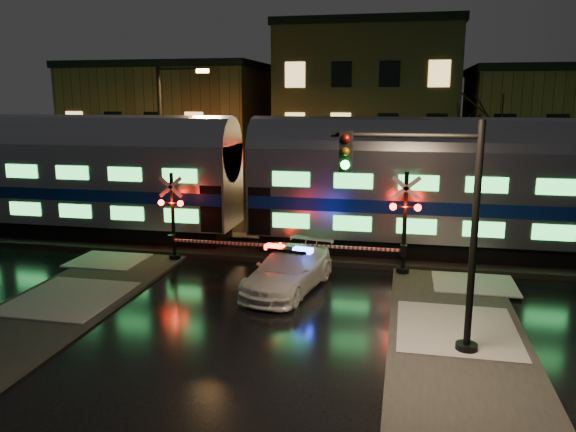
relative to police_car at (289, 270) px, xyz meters
The scene contains 13 objects.
ground 1.09m from the police_car, 163.21° to the left, with size 120.00×120.00×0.00m, color black.
ballast 5.32m from the police_car, 98.19° to the left, with size 90.00×4.20×0.24m, color black.
sidewalk_left 9.30m from the police_car, 141.48° to the right, with size 4.00×20.00×0.12m, color #2D2D2D.
sidewalk_right 8.18m from the police_car, 45.13° to the right, with size 4.00×20.00×0.12m, color #2D2D2D.
building_left 26.40m from the police_car, 121.75° to the left, with size 14.00×10.00×9.00m, color brown.
building_mid 23.30m from the police_car, 86.86° to the left, with size 12.00×11.00×11.50m, color brown.
building_right 26.63m from the police_car, 57.34° to the left, with size 12.00×10.00×8.50m, color brown.
train 6.65m from the police_car, 121.20° to the left, with size 51.00×3.12×5.92m.
police_car is the anchor object (origin of this frame).
crossing_signal_right 4.63m from the police_car, 34.04° to the left, with size 5.88×0.66×4.16m.
crossing_signal_left 5.87m from the police_car, 154.22° to the left, with size 5.44×0.64×3.85m.
traffic_light 7.00m from the police_car, 41.07° to the right, with size 4.15×0.73×6.41m.
streetlight 13.35m from the police_car, 133.25° to the left, with size 2.89×0.30×8.64m.
Camera 1 is at (4.76, -19.52, 6.95)m, focal length 35.00 mm.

